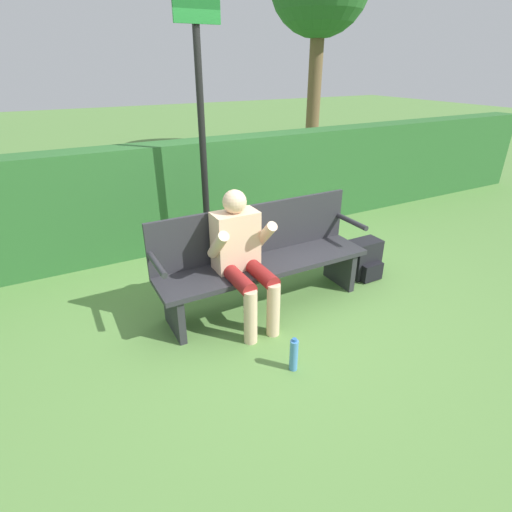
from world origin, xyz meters
name	(u,v)px	position (x,y,z in m)	size (l,w,h in m)	color
ground_plane	(265,304)	(0.00, 0.00, 0.00)	(40.00, 40.00, 0.00)	#5B8942
hedge_back	(195,193)	(0.00, 1.76, 0.63)	(12.00, 0.40, 1.25)	#2D662D
park_bench	(261,257)	(0.00, 0.07, 0.47)	(1.99, 0.47, 0.93)	#2D2D33
person_seated	(242,253)	(-0.27, -0.07, 0.63)	(0.52, 0.64, 1.15)	beige
backpack	(365,260)	(1.21, -0.01, 0.19)	(0.32, 0.28, 0.41)	black
water_bottle	(294,355)	(-0.25, -0.87, 0.13)	(0.06, 0.06, 0.28)	#4C8CCC
signpost	(202,123)	(-0.10, 1.14, 1.53)	(0.45, 0.09, 2.67)	black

